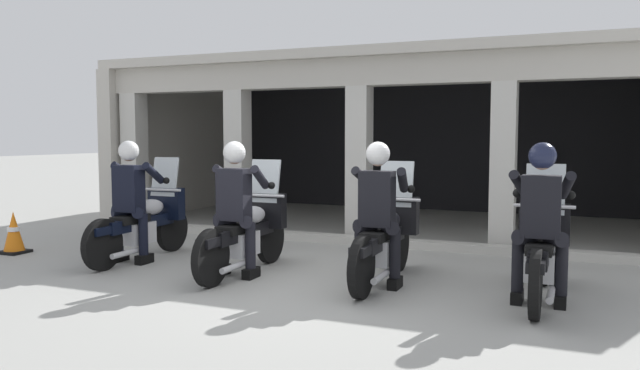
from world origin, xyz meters
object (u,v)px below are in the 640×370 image
at_px(motorcycle_far_left, 146,222).
at_px(police_officer_far_right, 541,209).
at_px(traffic_cone_flank, 14,233).
at_px(police_officer_center_left, 236,197).
at_px(motorcycle_center_right, 385,237).
at_px(motorcycle_center_left, 248,231).
at_px(motorcycle_far_right, 542,249).
at_px(police_officer_center_right, 378,201).
at_px(police_officer_far_left, 131,191).

height_order(motorcycle_far_left, police_officer_far_right, police_officer_far_right).
bearing_deg(traffic_cone_flank, motorcycle_far_left, 12.03).
relative_size(police_officer_center_left, motorcycle_center_right, 0.78).
distance_m(motorcycle_center_left, motorcycle_center_right, 1.68).
height_order(police_officer_center_left, motorcycle_far_right, police_officer_center_left).
distance_m(motorcycle_center_left, motorcycle_far_right, 3.34).
bearing_deg(motorcycle_center_left, police_officer_center_right, -10.74).
distance_m(motorcycle_far_left, police_officer_center_left, 1.79).
xyz_separation_m(police_officer_far_left, police_officer_center_left, (1.67, -0.18, 0.00)).
bearing_deg(police_officer_far_left, motorcycle_far_right, -0.71).
bearing_deg(motorcycle_center_right, police_officer_center_right, -95.05).
xyz_separation_m(motorcycle_center_left, motorcycle_center_right, (1.67, 0.18, 0.00)).
bearing_deg(police_officer_far_right, motorcycle_center_right, 154.32).
bearing_deg(police_officer_center_right, motorcycle_far_left, 170.23).
relative_size(motorcycle_far_left, police_officer_far_left, 1.29).
bearing_deg(motorcycle_far_left, police_officer_center_right, -7.89).
bearing_deg(police_officer_far_left, police_officer_center_right, -3.04).
relative_size(motorcycle_center_left, police_officer_center_right, 1.29).
xyz_separation_m(police_officer_center_left, police_officer_far_right, (3.34, 0.09, 0.00)).
xyz_separation_m(motorcycle_far_right, traffic_cone_flank, (-6.96, -0.32, -0.21)).
relative_size(police_officer_far_left, motorcycle_center_left, 0.78).
bearing_deg(motorcycle_center_right, police_officer_far_right, -17.18).
relative_size(motorcycle_far_left, police_officer_center_right, 1.29).
xyz_separation_m(motorcycle_center_left, traffic_cone_flank, (-3.62, -0.23, -0.21)).
distance_m(police_officer_center_left, police_officer_far_right, 3.34).
bearing_deg(motorcycle_center_right, traffic_cone_flank, 179.62).
height_order(police_officer_far_left, police_officer_center_right, same).
bearing_deg(police_officer_far_left, motorcycle_far_left, 86.83).
bearing_deg(police_officer_center_left, traffic_cone_flank, 172.10).
xyz_separation_m(motorcycle_far_left, police_officer_center_right, (3.34, -0.29, 0.44)).
xyz_separation_m(motorcycle_far_right, police_officer_far_right, (-0.00, -0.28, 0.44)).
relative_size(motorcycle_far_left, motorcycle_far_right, 1.00).
height_order(police_officer_far_left, motorcycle_center_left, police_officer_far_left).
relative_size(police_officer_far_left, motorcycle_center_right, 0.78).
height_order(police_officer_center_left, police_officer_center_right, same).
bearing_deg(motorcycle_far_left, motorcycle_center_left, -9.21).
relative_size(motorcycle_center_left, traffic_cone_flank, 3.46).
distance_m(motorcycle_far_right, police_officer_far_right, 0.52).
relative_size(police_officer_far_right, traffic_cone_flank, 2.69).
bearing_deg(motorcycle_center_left, police_officer_far_left, 176.32).
xyz_separation_m(police_officer_center_right, police_officer_far_right, (1.67, -0.08, 0.00)).
distance_m(police_officer_far_left, police_officer_center_left, 1.68).
height_order(motorcycle_far_left, police_officer_center_left, police_officer_center_left).
height_order(motorcycle_center_left, police_officer_center_right, police_officer_center_right).
relative_size(police_officer_far_left, police_officer_center_right, 1.00).
bearing_deg(police_officer_center_left, motorcycle_far_right, -0.64).
distance_m(police_officer_far_left, police_officer_far_right, 5.01).
bearing_deg(police_officer_far_left, motorcycle_center_right, 1.81).
distance_m(police_officer_far_left, motorcycle_center_right, 3.38).
bearing_deg(traffic_cone_flank, police_officer_center_right, 1.35).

